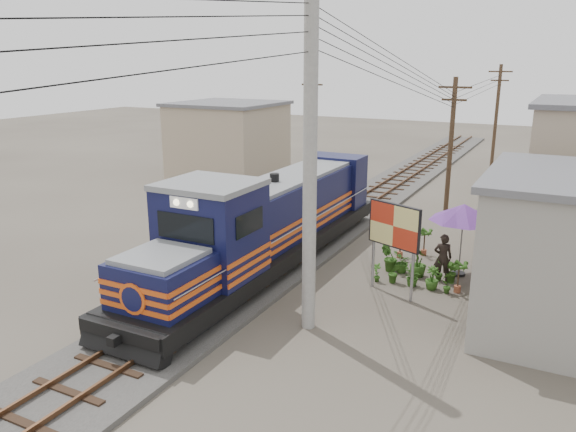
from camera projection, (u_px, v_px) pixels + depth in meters
The scene contains 14 objects.
ground at pixel (221, 299), 18.95m from camera, with size 120.00×120.00×0.00m, color #473F35.
ballast at pixel (335, 223), 27.50m from camera, with size 3.60×70.00×0.16m, color #595651.
track at pixel (335, 219), 27.45m from camera, with size 1.15×70.00×0.12m.
locomotive at pixel (267, 225), 21.27m from camera, with size 2.95×16.03×3.97m.
utility_pole_main at pixel (310, 163), 15.64m from camera, with size 0.40×0.40×10.00m.
wooden_pole_mid at pixel (451, 145), 27.98m from camera, with size 1.60×0.24×7.00m.
wooden_pole_far at pixel (496, 116), 39.78m from camera, with size 1.60×0.24×7.50m.
wooden_pole_left at pixel (312, 127), 35.59m from camera, with size 1.60×0.24×7.00m.
power_lines at pixel (322, 65), 24.26m from camera, with size 9.65×19.00×3.30m.
shophouse_left at pixel (229, 143), 36.36m from camera, with size 6.30×6.30×5.20m.
billboard at pixel (394, 228), 18.73m from camera, with size 1.97×0.89×3.20m.
market_umbrella at pixel (464, 213), 20.39m from camera, with size 3.30×3.30×2.75m.
vendor at pixel (443, 258), 20.24m from camera, with size 0.65×0.43×1.79m, color black.
plant_nursery at pixel (413, 267), 20.55m from camera, with size 3.08×1.88×1.11m.
Camera 1 is at (10.02, -14.54, 7.78)m, focal length 35.00 mm.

